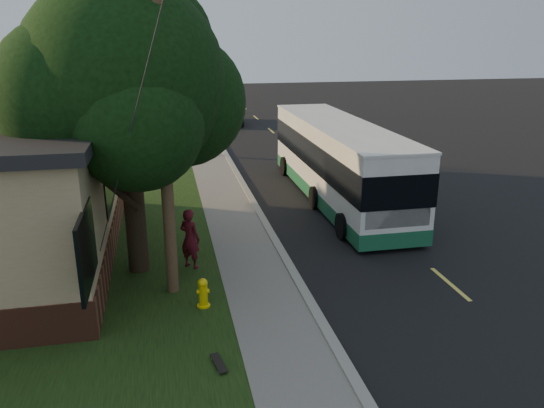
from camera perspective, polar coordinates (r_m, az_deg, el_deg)
The scene contains 16 objects.
ground at distance 13.71m, azimuth 3.72°, elevation -10.10°, with size 120.00×120.00×0.00m, color black.
road at distance 23.73m, azimuth 6.70°, elevation 2.08°, with size 8.00×80.00×0.01m, color black.
curb at distance 22.81m, azimuth -2.89°, elevation 1.67°, with size 0.25×80.00×0.12m, color gray.
sidewalk at distance 22.69m, azimuth -5.39°, elevation 1.48°, with size 2.00×80.00×0.08m, color slate.
grass_verge at distance 22.61m, azimuth -14.23°, elevation 0.92°, with size 5.00×80.00×0.07m, color black.
fire_hydrant at distance 13.12m, azimuth -7.42°, elevation -9.45°, with size 0.32×0.32×0.74m.
utility_pole at distance 12.77m, azimuth -11.74°, elevation 9.45°, with size 2.86×3.21×9.07m.
leafy_tree at distance 14.38m, azimuth -15.46°, elevation 12.25°, with size 6.30×6.00×7.80m.
bare_tree_near at distance 29.96m, azimuth -12.10°, elevation 9.31°, with size 1.38×1.21×4.31m.
bare_tree_far at distance 41.88m, azimuth -11.44°, elevation 11.51°, with size 1.38×1.21×4.03m.
traffic_signal at distance 45.92m, azimuth -7.11°, elevation 13.71°, with size 0.18×0.22×5.50m.
transit_bus at distance 21.21m, azimuth 7.12°, elevation 4.77°, with size 2.65×11.47×3.11m.
skateboarder at distance 15.06m, azimuth -8.83°, elevation -3.69°, with size 0.63×0.42×1.74m, color #4F0F19.
skateboard_main at distance 11.15m, azimuth -5.74°, elevation -16.67°, with size 0.31×0.73×0.07m.
dumpster at distance 18.23m, azimuth -25.95°, elevation -2.05°, with size 1.86×1.58×1.45m.
distant_car at distance 39.98m, azimuth -4.74°, elevation 9.81°, with size 1.97×4.90×1.67m, color black.
Camera 1 is at (-3.30, -11.65, 6.43)m, focal length 35.00 mm.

